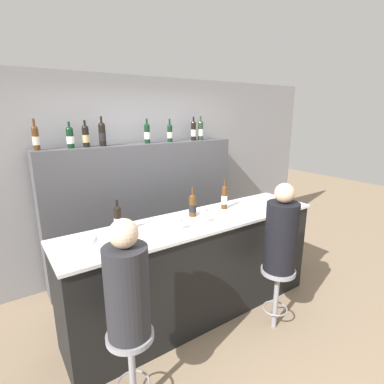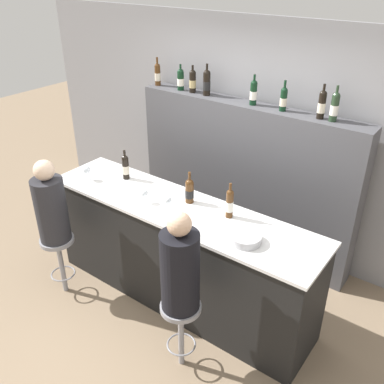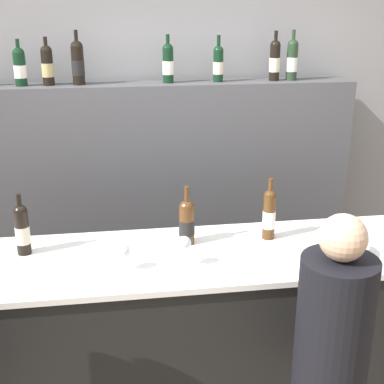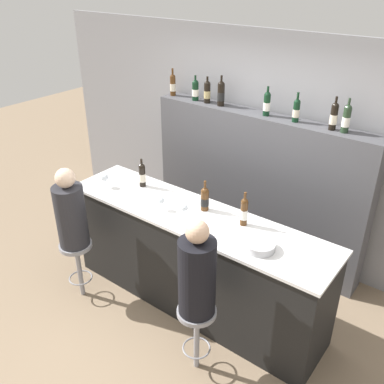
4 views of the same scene
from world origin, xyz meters
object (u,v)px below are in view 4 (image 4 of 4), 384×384
object	(u,v)px
wine_bottle_backbar_0	(173,85)
wine_glass_0	(105,178)
wine_bottle_backbar_5	(296,110)
wine_bottle_backbar_4	(267,103)
bar_stool_left	(77,256)
guest_seated_right	(197,274)
wine_bottle_counter_1	(205,199)
wine_bottle_backbar_6	(334,116)
wine_bottle_backbar_2	(207,92)
wine_glass_2	(184,208)
wine_bottle_counter_2	(244,211)
wine_bottle_backbar_7	(346,118)
wine_bottle_backbar_3	(221,93)
guest_seated_left	(70,212)
metal_bowl	(260,246)
wine_bottle_backbar_1	(195,90)
wine_bottle_counter_0	(142,175)
wine_glass_1	(161,201)
bar_stool_right	(197,323)

from	to	relation	value
wine_bottle_backbar_0	wine_glass_0	bearing A→B (deg)	-84.04
wine_bottle_backbar_5	wine_bottle_backbar_0	bearing A→B (deg)	-180.00
wine_bottle_backbar_4	bar_stool_left	bearing A→B (deg)	-120.72
guest_seated_right	wine_bottle_backbar_0	bearing A→B (deg)	133.65
wine_bottle_counter_1	wine_bottle_backbar_6	distance (m)	1.47
wine_bottle_backbar_2	wine_glass_2	xyz separation A→B (m)	(0.70, -1.31, -0.69)
wine_bottle_counter_2	wine_bottle_backbar_7	bearing A→B (deg)	67.79
wine_bottle_backbar_2	wine_glass_2	bearing A→B (deg)	-62.00
wine_bottle_backbar_0	wine_glass_2	xyz separation A→B (m)	(1.21, -1.31, -0.69)
wine_bottle_backbar_0	wine_bottle_backbar_2	size ratio (longest dim) A/B	1.08
wine_bottle_backbar_3	wine_bottle_backbar_6	world-z (taller)	wine_bottle_backbar_3
wine_bottle_backbar_2	guest_seated_left	distance (m)	2.04
wine_bottle_counter_1	guest_seated_right	size ratio (longest dim) A/B	0.36
wine_bottle_backbar_3	metal_bowl	bearing A→B (deg)	-45.05
wine_bottle_counter_2	wine_bottle_backbar_6	size ratio (longest dim) A/B	1.01
wine_bottle_backbar_1	guest_seated_left	world-z (taller)	wine_bottle_backbar_1
wine_bottle_backbar_6	guest_seated_right	world-z (taller)	wine_bottle_backbar_6
wine_bottle_backbar_1	wine_bottle_backbar_3	xyz separation A→B (m)	(0.36, -0.00, 0.02)
wine_glass_0	bar_stool_left	size ratio (longest dim) A/B	0.22
wine_bottle_backbar_1	guest_seated_left	size ratio (longest dim) A/B	0.34
wine_bottle_backbar_5	wine_glass_0	size ratio (longest dim) A/B	2.07
wine_bottle_counter_0	guest_seated_right	world-z (taller)	guest_seated_right
wine_glass_0	wine_bottle_backbar_2	bearing A→B (deg)	74.04
wine_bottle_counter_2	wine_bottle_counter_1	bearing A→B (deg)	180.00
wine_bottle_counter_2	wine_bottle_backbar_5	world-z (taller)	wine_bottle_backbar_5
wine_bottle_backbar_5	wine_bottle_counter_0	bearing A→B (deg)	-138.02
wine_bottle_counter_1	wine_bottle_backbar_5	size ratio (longest dim) A/B	1.03
wine_bottle_backbar_2	bar_stool_left	bearing A→B (deg)	-99.85
wine_bottle_backbar_5	guest_seated_right	distance (m)	2.02
metal_bowl	guest_seated_right	distance (m)	0.59
wine_glass_0	guest_seated_right	world-z (taller)	guest_seated_right
wine_bottle_counter_1	wine_glass_1	world-z (taller)	wine_bottle_counter_1
wine_bottle_counter_2	wine_bottle_backbar_5	size ratio (longest dim) A/B	1.10
wine_bottle_backbar_0	guest_seated_right	bearing A→B (deg)	-46.35
wine_glass_2	bar_stool_left	size ratio (longest dim) A/B	0.23
wine_glass_1	guest_seated_left	distance (m)	0.91
bar_stool_left	wine_bottle_counter_0	bearing A→B (deg)	72.26
wine_bottle_backbar_4	wine_glass_2	xyz separation A→B (m)	(-0.07, -1.31, -0.69)
wine_glass_0	bar_stool_right	bearing A→B (deg)	-17.86
guest_seated_left	wine_bottle_backbar_1	bearing A→B (deg)	85.39
wine_bottle_backbar_2	wine_bottle_backbar_4	distance (m)	0.77
wine_bottle_backbar_3	wine_bottle_backbar_6	xyz separation A→B (m)	(1.30, 0.00, -0.00)
wine_bottle_counter_0	wine_glass_0	bearing A→B (deg)	-140.16
guest_seated_right	wine_glass_1	bearing A→B (deg)	147.74
wine_bottle_counter_1	wine_bottle_backbar_4	bearing A→B (deg)	88.68
bar_stool_right	wine_bottle_backbar_4	bearing A→B (deg)	104.23
wine_bottle_backbar_1	wine_bottle_counter_1	bearing A→B (deg)	-49.12
wine_glass_1	bar_stool_left	bearing A→B (deg)	-144.65
wine_bottle_backbar_0	wine_bottle_backbar_2	world-z (taller)	wine_bottle_backbar_0
wine_bottle_backbar_5	bar_stool_left	size ratio (longest dim) A/B	0.46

